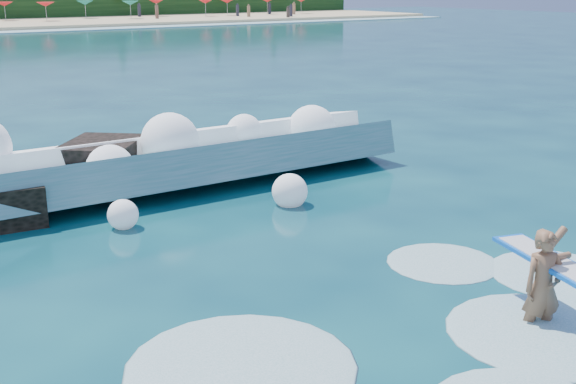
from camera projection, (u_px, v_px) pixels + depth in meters
name	position (u px, v px, depth m)	size (l,w,h in m)	color
ground	(281.00, 321.00, 10.36)	(200.00, 200.00, 0.00)	#083040
breaking_wave	(48.00, 182.00, 15.58)	(17.46, 2.74, 1.51)	teal
surfer_with_board	(546.00, 282.00, 10.13)	(1.23, 2.89, 1.69)	brown
wave_spray	(54.00, 164.00, 15.36)	(15.08, 4.70, 2.04)	white
surf_foam	(448.00, 332.00, 10.03)	(9.46, 5.87, 0.15)	silver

